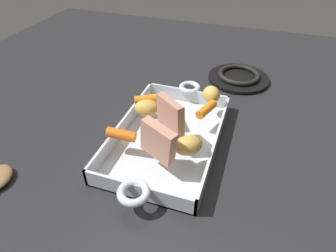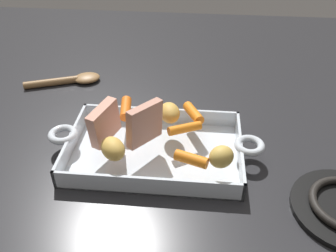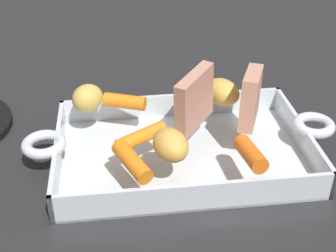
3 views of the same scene
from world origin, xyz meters
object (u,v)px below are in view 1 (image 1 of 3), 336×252
Objects in this scene: baby_carrot_center_right at (121,135)px; baby_carrot_southwest at (167,106)px; roasting_dish at (168,137)px; baby_carrot_long at (206,109)px; potato_corner at (211,94)px; stove_burner_rear at (239,77)px; potato_halved at (188,145)px; roast_slice_thin at (158,141)px; potato_golden_small at (147,108)px; baby_carrot_northwest at (148,99)px; roast_slice_thick at (170,117)px.

baby_carrot_southwest is at bearing 156.51° from baby_carrot_center_right.
roasting_dish is 0.12m from baby_carrot_long.
baby_carrot_center_right is at bearing -36.51° from potato_corner.
potato_halved is at bearing -7.03° from stove_burner_rear.
baby_carrot_center_right is 0.99× the size of baby_carrot_long.
roast_slice_thin reaches higher than potato_golden_small.
potato_corner is at bearing 143.49° from baby_carrot_center_right.
potato_halved is (0.10, 0.13, 0.00)m from potato_golden_small.
baby_carrot_center_right is at bearing -88.61° from potato_halved.
potato_halved is 0.43m from stove_burner_rear.
baby_carrot_northwest is 0.05m from potato_golden_small.
potato_halved is (-0.03, 0.05, -0.02)m from roast_slice_thin.
roast_slice_thick is (-0.08, -0.00, 0.00)m from roast_slice_thin.
roasting_dish is 0.12m from baby_carrot_northwest.
roast_slice_thick is at bearing -32.67° from baby_carrot_long.
stove_burner_rear is at bearing 167.99° from potato_corner.
baby_carrot_center_right is 0.15m from baby_carrot_northwest.
roast_slice_thick is at bearing -178.89° from roast_slice_thin.
roast_slice_thick is 1.30× the size of baby_carrot_long.
potato_halved is (0.05, 0.06, -0.02)m from roast_slice_thick.
potato_halved is 0.31× the size of stove_burner_rear.
roast_slice_thin is 0.19m from baby_carrot_long.
roast_slice_thin is 1.29× the size of potato_halved.
baby_carrot_southwest is 0.05m from potato_golden_small.
roast_slice_thick reaches higher than baby_carrot_northwest.
roasting_dish is at bearing -136.37° from potato_halved.
baby_carrot_long is at bearing -9.66° from stove_burner_rear.
baby_carrot_long is at bearing 111.35° from potato_golden_small.
baby_carrot_northwest is 1.09× the size of baby_carrot_long.
baby_carrot_northwest is (-0.17, -0.09, -0.03)m from roast_slice_thin.
potato_corner is 0.82× the size of potato_halved.
baby_carrot_long is at bearing 161.36° from roast_slice_thin.
stove_burner_rear is (-0.28, 0.05, -0.05)m from baby_carrot_long.
baby_carrot_long is 1.31× the size of potato_corner.
potato_golden_small reaches higher than baby_carrot_center_right.
roasting_dish is 9.29× the size of potato_corner.
potato_golden_small is 0.30× the size of stove_burner_rear.
roast_slice_thick reaches higher than potato_corner.
roasting_dish is at bearing -28.34° from potato_corner.
roast_slice_thick is 0.13m from baby_carrot_northwest.
potato_corner is at bearing 165.63° from roast_slice_thin.
potato_golden_small is 0.17m from potato_corner.
roast_slice_thick is 0.09m from baby_carrot_southwest.
potato_corner is at bearing -179.81° from baby_carrot_long.
baby_carrot_northwest is at bearing -105.83° from baby_carrot_southwest.
stove_burner_rear is (-0.43, 0.05, -0.06)m from potato_halved.
potato_corner is at bearing 127.39° from baby_carrot_southwest.
potato_golden_small is at bearing -68.65° from baby_carrot_long.
potato_corner reaches higher than baby_carrot_southwest.
roast_slice_thick is 0.09m from potato_golden_small.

